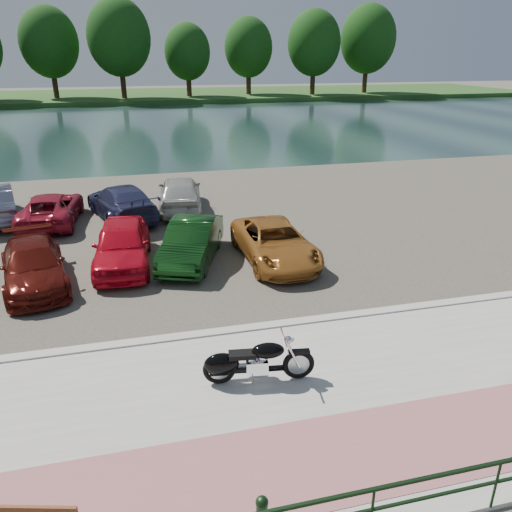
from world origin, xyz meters
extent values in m
plane|color=#595447|center=(0.00, 0.00, 0.00)|extent=(200.00, 200.00, 0.00)
cube|color=#A4A19A|center=(0.00, -1.00, 0.05)|extent=(60.00, 6.00, 0.10)
cube|color=#A45C63|center=(0.00, -2.50, 0.10)|extent=(60.00, 2.00, 0.01)
cube|color=#A4A19A|center=(0.00, 2.00, 0.07)|extent=(60.00, 0.30, 0.14)
cube|color=#3E3B32|center=(0.00, 11.00, 0.02)|extent=(60.00, 18.00, 0.04)
cube|color=#192D2D|center=(0.00, 40.00, 0.00)|extent=(120.00, 40.00, 0.00)
cube|color=#284D1B|center=(0.00, 72.00, 0.30)|extent=(120.00, 24.00, 0.60)
cylinder|color=black|center=(0.00, -4.00, 0.55)|extent=(0.04, 0.04, 0.90)
cylinder|color=black|center=(2.00, -4.00, 0.55)|extent=(0.04, 0.04, 0.90)
cube|color=black|center=(0.00, -4.00, 0.98)|extent=(24.00, 0.05, 0.05)
cube|color=black|center=(0.00, -4.00, 0.60)|extent=(24.00, 0.04, 0.04)
sphere|color=black|center=(-1.50, -3.70, 0.82)|extent=(0.18, 0.18, 0.18)
cylinder|color=#342013|center=(-12.00, 67.40, 3.30)|extent=(0.70, 0.70, 5.40)
ellipsoid|color=#0F350E|center=(-12.00, 67.40, 7.62)|extent=(7.56, 7.56, 9.07)
cylinder|color=#342013|center=(-3.00, 64.60, 3.52)|extent=(0.70, 0.70, 5.85)
ellipsoid|color=#0F350E|center=(-3.00, 64.60, 8.21)|extent=(8.19, 8.19, 9.83)
cylinder|color=#342013|center=(6.00, 66.00, 2.85)|extent=(0.70, 0.70, 4.50)
ellipsoid|color=#0F350E|center=(6.00, 66.00, 6.45)|extent=(6.30, 6.30, 7.56)
cylinder|color=#342013|center=(15.00, 67.40, 3.08)|extent=(0.70, 0.70, 4.95)
ellipsoid|color=#0F350E|center=(15.00, 67.40, 7.04)|extent=(6.93, 6.93, 8.32)
cylinder|color=#342013|center=(24.00, 64.60, 3.30)|extent=(0.70, 0.70, 5.40)
ellipsoid|color=#0F350E|center=(24.00, 64.60, 7.62)|extent=(7.56, 7.56, 9.07)
cylinder|color=#342013|center=(33.00, 66.00, 3.52)|extent=(0.70, 0.70, 5.85)
ellipsoid|color=#0F350E|center=(33.00, 66.00, 8.21)|extent=(8.19, 8.19, 9.83)
torus|color=black|center=(0.19, -0.23, 0.44)|extent=(0.69, 0.21, 0.68)
torus|color=black|center=(-1.44, -0.01, 0.44)|extent=(0.69, 0.21, 0.68)
cylinder|color=#B2B2B7|center=(0.19, -0.23, 0.44)|extent=(0.46, 0.12, 0.46)
cylinder|color=#B2B2B7|center=(-1.44, -0.01, 0.44)|extent=(0.46, 0.12, 0.46)
cylinder|color=silver|center=(0.04, -0.31, 0.74)|extent=(0.33, 0.09, 0.63)
cylinder|color=silver|center=(0.07, -0.12, 0.74)|extent=(0.33, 0.09, 0.63)
cylinder|color=silver|center=(-0.13, -0.19, 1.13)|extent=(0.14, 0.75, 0.04)
sphere|color=silver|center=(-0.04, -0.20, 1.05)|extent=(0.18, 0.18, 0.16)
sphere|color=silver|center=(0.03, -0.21, 1.05)|extent=(0.12, 0.12, 0.11)
cube|color=black|center=(0.19, -0.23, 0.75)|extent=(0.46, 0.20, 0.06)
cube|color=black|center=(-0.62, -0.12, 0.38)|extent=(1.20, 0.26, 0.08)
cube|color=silver|center=(-0.67, -0.12, 0.45)|extent=(0.49, 0.38, 0.34)
cylinder|color=silver|center=(-0.58, -0.13, 0.65)|extent=(0.27, 0.21, 0.27)
cylinder|color=silver|center=(-0.77, -0.10, 0.65)|extent=(0.27, 0.21, 0.27)
ellipsoid|color=black|center=(-0.45, -0.15, 0.82)|extent=(0.72, 0.45, 0.32)
cube|color=black|center=(-0.97, -0.08, 0.76)|extent=(0.58, 0.35, 0.10)
ellipsoid|color=black|center=(-1.39, -0.02, 0.56)|extent=(0.77, 0.43, 0.50)
cube|color=black|center=(-1.44, -0.01, 0.49)|extent=(0.42, 0.23, 0.30)
cylinder|color=silver|center=(-0.95, 0.08, 0.32)|extent=(1.10, 0.24, 0.09)
cylinder|color=silver|center=(-0.95, 0.08, 0.40)|extent=(1.10, 0.24, 0.09)
cylinder|color=#B2B2B7|center=(-0.80, -0.28, 0.23)|extent=(0.04, 0.14, 0.22)
imported|color=#51110B|center=(-5.89, 6.12, 0.66)|extent=(2.55, 4.52, 1.24)
imported|color=red|center=(-3.34, 6.97, 0.77)|extent=(1.95, 4.34, 1.45)
imported|color=black|center=(-1.14, 6.80, 0.72)|extent=(2.74, 4.36, 1.36)
imported|color=#AD6C28|center=(1.52, 6.19, 0.67)|extent=(2.27, 4.62, 1.26)
imported|color=maroon|center=(-6.11, 12.08, 0.66)|extent=(2.31, 4.55, 1.23)
imported|color=#292C50|center=(-3.36, 12.08, 0.74)|extent=(3.28, 5.18, 1.40)
imported|color=#B5B5B0|center=(-0.90, 12.67, 0.80)|extent=(2.26, 4.63, 1.52)
camera|label=1|loc=(-2.78, -8.51, 6.47)|focal=35.00mm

